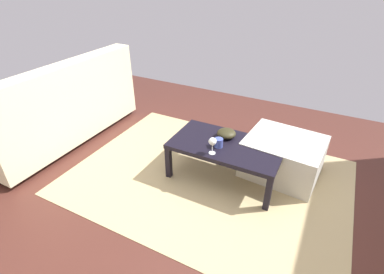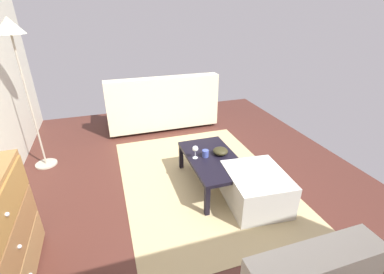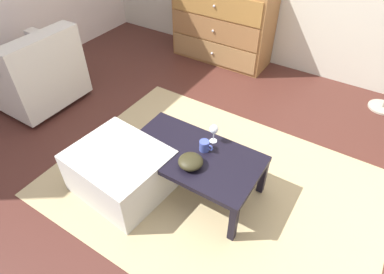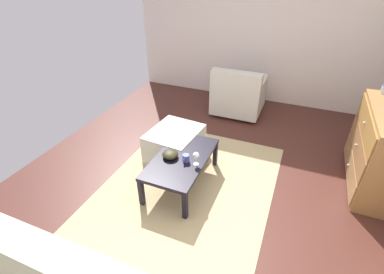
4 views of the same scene
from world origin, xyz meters
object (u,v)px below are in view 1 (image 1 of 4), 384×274
coffee_table (226,148)px  ottoman (283,156)px  wine_glass (213,142)px  bowl_decorative (226,133)px  couch_large (59,110)px  mug (218,143)px

coffee_table → ottoman: ottoman is taller
wine_glass → ottoman: wine_glass is taller
ottoman → coffee_table: bearing=33.4°
bowl_decorative → ottoman: 0.61m
couch_large → mug: bearing=-176.9°
mug → couch_large: size_ratio=0.06×
mug → ottoman: bearing=-143.3°
mug → couch_large: 1.95m
mug → couch_large: (1.95, 0.11, -0.06)m
wine_glass → ottoman: size_ratio=0.22×
wine_glass → ottoman: (-0.53, -0.52, -0.30)m
mug → bowl_decorative: bearing=-90.5°
wine_glass → mug: size_ratio=1.38×
wine_glass → mug: (-0.01, -0.12, -0.07)m
mug → ottoman: mug is taller
coffee_table → couch_large: size_ratio=0.55×
coffee_table → wine_glass: bearing=74.1°
mug → wine_glass: bearing=86.8°
coffee_table → couch_large: 2.01m
mug → bowl_decorative: 0.19m
coffee_table → couch_large: (2.00, 0.19, 0.03)m
wine_glass → mug: wine_glass is taller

